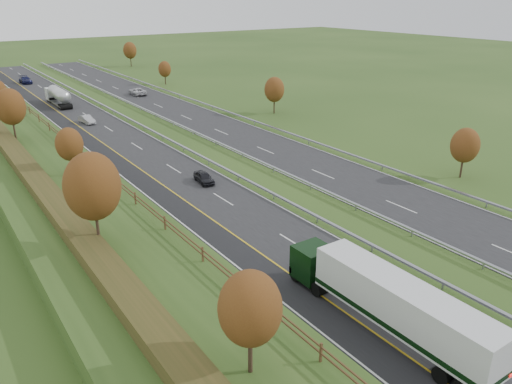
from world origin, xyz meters
TOP-DOWN VIEW (x-y plane):
  - ground at (8.00, 55.00)m, footprint 400.00×400.00m
  - near_carriageway at (0.00, 60.00)m, footprint 10.50×200.00m
  - far_carriageway at (16.50, 60.00)m, footprint 10.50×200.00m
  - hard_shoulder at (-3.75, 60.00)m, footprint 3.00×200.00m
  - lane_markings at (6.40, 59.88)m, footprint 26.75×200.00m
  - embankment_left at (-13.00, 60.00)m, footprint 12.00×200.00m
  - hedge_left at (-15.00, 60.00)m, footprint 2.20×180.00m
  - fence_left at (-8.50, 59.59)m, footprint 0.12×189.06m
  - median_barrier_near at (5.70, 60.00)m, footprint 0.32×200.00m
  - median_barrier_far at (10.80, 60.00)m, footprint 0.32×200.00m
  - outer_barrier_far at (22.30, 60.00)m, footprint 0.32×200.00m
  - trees_left at (-12.64, 56.63)m, footprint 6.64×164.30m
  - trees_far at (29.80, 89.21)m, footprint 8.45×118.60m
  - box_lorry at (-1.60, 10.02)m, footprint 2.58×16.28m
  - road_tanker at (-0.48, 94.53)m, footprint 2.40×11.22m
  - car_dark_near at (2.02, 40.56)m, footprint 1.95×3.89m
  - car_silver_mid at (-0.48, 76.50)m, footprint 1.90×4.15m
  - car_small_far at (-0.52, 125.34)m, footprint 2.28×5.60m
  - car_oncoming at (16.18, 95.77)m, footprint 2.74×5.61m

SIDE VIEW (x-z plane):
  - ground at x=8.00m, z-range 0.00..0.00m
  - near_carriageway at x=0.00m, z-range 0.00..0.04m
  - far_carriageway at x=16.50m, z-range 0.00..0.04m
  - hard_shoulder at x=-3.75m, z-range 0.00..0.04m
  - lane_markings at x=6.40m, z-range 0.04..0.05m
  - median_barrier_near at x=5.70m, z-range 0.26..0.97m
  - median_barrier_far at x=10.80m, z-range 0.26..0.97m
  - outer_barrier_far at x=22.30m, z-range 0.26..0.97m
  - car_dark_near at x=2.02m, z-range 0.04..1.31m
  - car_silver_mid at x=-0.48m, z-range 0.04..1.36m
  - car_oncoming at x=16.18m, z-range 0.04..1.58m
  - car_small_far at x=-0.52m, z-range 0.04..1.66m
  - embankment_left at x=-13.00m, z-range 0.00..2.00m
  - road_tanker at x=-0.48m, z-range 0.13..3.59m
  - box_lorry at x=-1.60m, z-range 0.30..4.36m
  - hedge_left at x=-15.00m, z-range 2.00..3.10m
  - fence_left at x=-8.50m, z-range 2.13..3.33m
  - trees_far at x=29.80m, z-range 0.69..7.81m
  - trees_left at x=-12.64m, z-range 2.53..10.20m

